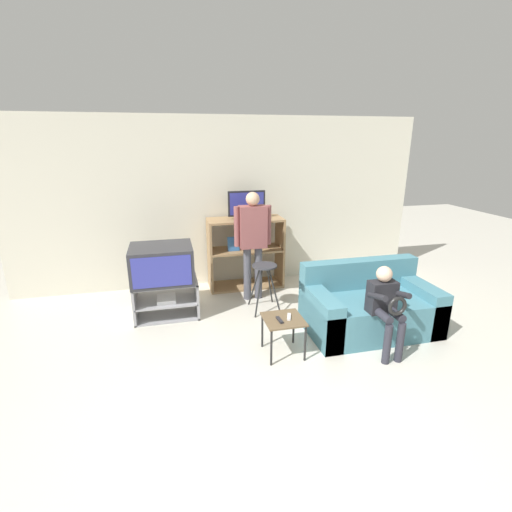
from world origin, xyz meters
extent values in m
plane|color=beige|center=(0.00, 0.00, 0.00)|extent=(18.00, 18.00, 0.00)
cube|color=silver|center=(0.00, 3.44, 1.30)|extent=(6.40, 0.06, 2.60)
cube|color=#939399|center=(-0.95, 2.39, 0.01)|extent=(0.82, 0.59, 0.02)
cube|color=#939399|center=(-0.95, 2.39, 0.22)|extent=(0.79, 0.59, 0.02)
cube|color=#939399|center=(-0.95, 2.39, 0.48)|extent=(0.82, 0.59, 0.02)
cube|color=#939399|center=(-1.35, 2.39, 0.24)|extent=(0.03, 0.59, 0.49)
cube|color=#939399|center=(-0.55, 2.39, 0.24)|extent=(0.03, 0.59, 0.49)
cube|color=white|center=(-0.95, 2.32, 0.25)|extent=(0.24, 0.28, 0.05)
cube|color=#2D2D33|center=(-0.97, 2.39, 0.72)|extent=(0.78, 0.64, 0.47)
cube|color=#333899|center=(-0.97, 2.07, 0.72)|extent=(0.70, 0.01, 0.39)
cube|color=#9E7A51|center=(-0.27, 3.13, 0.55)|extent=(0.03, 0.47, 1.10)
cube|color=#9E7A51|center=(0.85, 3.13, 0.55)|extent=(0.03, 0.47, 1.10)
cube|color=#9E7A51|center=(0.29, 3.13, 0.02)|extent=(1.09, 0.47, 0.03)
cube|color=#9E7A51|center=(0.29, 3.13, 0.60)|extent=(1.09, 0.47, 0.03)
cube|color=#9E7A51|center=(0.29, 3.13, 1.08)|extent=(1.09, 0.47, 0.03)
cube|color=#3870B7|center=(0.09, 3.06, 0.73)|extent=(0.18, 0.04, 0.22)
cube|color=black|center=(0.31, 3.13, 1.12)|extent=(0.20, 0.20, 0.04)
cube|color=black|center=(0.31, 3.13, 1.33)|extent=(0.57, 0.04, 0.38)
cube|color=#333899|center=(0.31, 3.11, 1.33)|extent=(0.52, 0.01, 0.33)
cylinder|color=black|center=(0.25, 2.10, 0.31)|extent=(0.16, 0.18, 0.64)
cylinder|color=black|center=(0.46, 2.10, 0.31)|extent=(0.16, 0.18, 0.64)
cylinder|color=black|center=(0.25, 2.35, 0.31)|extent=(0.16, 0.18, 0.64)
cylinder|color=black|center=(0.46, 2.35, 0.31)|extent=(0.16, 0.18, 0.64)
cylinder|color=#333338|center=(0.36, 2.22, 0.64)|extent=(0.33, 0.33, 0.02)
cube|color=brown|center=(0.27, 1.11, 0.42)|extent=(0.42, 0.42, 0.02)
cylinder|color=black|center=(0.09, 0.93, 0.20)|extent=(0.02, 0.02, 0.41)
cylinder|color=black|center=(0.46, 0.93, 0.20)|extent=(0.02, 0.02, 0.41)
cylinder|color=black|center=(0.09, 1.30, 0.20)|extent=(0.02, 0.02, 0.41)
cylinder|color=black|center=(0.46, 1.30, 0.20)|extent=(0.02, 0.02, 0.41)
cube|color=#232328|center=(0.22, 1.07, 0.43)|extent=(0.05, 0.15, 0.02)
cube|color=silver|center=(0.34, 1.12, 0.43)|extent=(0.08, 0.15, 0.02)
cube|color=teal|center=(1.46, 1.36, 0.22)|extent=(1.54, 0.88, 0.44)
cube|color=teal|center=(1.46, 1.70, 0.62)|extent=(1.54, 0.20, 0.36)
cube|color=teal|center=(0.80, 1.36, 0.28)|extent=(0.22, 0.88, 0.56)
cube|color=teal|center=(2.12, 1.36, 0.28)|extent=(0.22, 0.88, 0.56)
cylinder|color=#4C4C56|center=(0.21, 2.63, 0.39)|extent=(0.11, 0.11, 0.79)
cylinder|color=#4C4C56|center=(0.37, 2.63, 0.39)|extent=(0.11, 0.11, 0.79)
cube|color=#8C4C4C|center=(0.29, 2.63, 1.08)|extent=(0.38, 0.20, 0.59)
cylinder|color=#8C4C4C|center=(0.06, 2.63, 1.10)|extent=(0.08, 0.08, 0.56)
cylinder|color=#8C4C4C|center=(0.52, 2.63, 1.10)|extent=(0.08, 0.08, 0.56)
sphere|color=#DBAD89|center=(0.29, 2.63, 1.47)|extent=(0.19, 0.19, 0.19)
cylinder|color=#2D2D38|center=(1.27, 0.68, 0.22)|extent=(0.08, 0.08, 0.44)
cylinder|color=#2D2D38|center=(1.42, 0.68, 0.22)|extent=(0.08, 0.08, 0.44)
cylinder|color=#2D2D38|center=(1.27, 0.83, 0.49)|extent=(0.09, 0.30, 0.09)
cylinder|color=#2D2D38|center=(1.42, 0.83, 0.49)|extent=(0.09, 0.30, 0.09)
cube|color=#232328|center=(1.34, 0.98, 0.62)|extent=(0.30, 0.17, 0.36)
cylinder|color=#232328|center=(1.21, 0.86, 0.69)|extent=(0.06, 0.31, 0.14)
cylinder|color=#232328|center=(1.48, 0.86, 0.69)|extent=(0.06, 0.31, 0.14)
sphere|color=beige|center=(1.34, 0.98, 0.89)|extent=(0.17, 0.17, 0.17)
torus|color=black|center=(1.34, 0.70, 0.64)|extent=(0.21, 0.04, 0.21)
camera|label=1|loc=(-0.85, -2.29, 2.26)|focal=26.00mm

